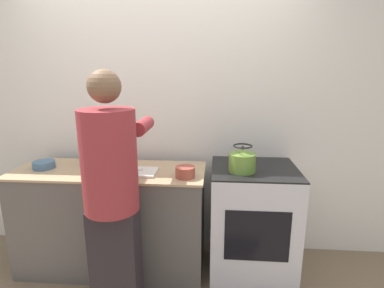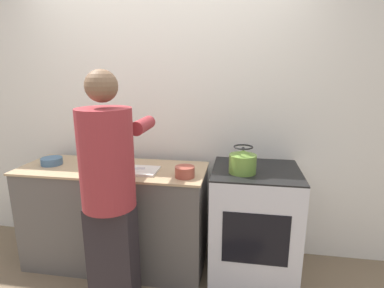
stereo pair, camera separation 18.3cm
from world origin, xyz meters
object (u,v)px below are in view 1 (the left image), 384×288
at_px(oven, 252,221).
at_px(person, 112,191).
at_px(knife, 128,170).
at_px(bowl_prep, 185,172).
at_px(cutting_board, 134,172).
at_px(kettle, 242,160).
at_px(canister_jar, 92,155).

bearing_deg(oven, person, -151.97).
xyz_separation_m(oven, knife, (-1.00, -0.10, 0.45)).
bearing_deg(knife, bowl_prep, -18.64).
distance_m(cutting_board, bowl_prep, 0.42).
xyz_separation_m(kettle, bowl_prep, (-0.43, -0.07, -0.08)).
bearing_deg(kettle, person, -153.69).
bearing_deg(oven, cutting_board, -174.03).
bearing_deg(cutting_board, person, -93.55).
xyz_separation_m(cutting_board, bowl_prep, (0.42, -0.06, 0.03)).
height_order(oven, person, person).
distance_m(person, kettle, 0.98).
relative_size(knife, bowl_prep, 1.51).
height_order(oven, cutting_board, oven).
distance_m(knife, canister_jar, 0.41).
xyz_separation_m(oven, bowl_prep, (-0.54, -0.16, 0.47)).
xyz_separation_m(person, cutting_board, (0.03, 0.42, -0.01)).
bearing_deg(kettle, knife, -179.78).
height_order(kettle, canister_jar, kettle).
distance_m(person, bowl_prep, 0.57).
bearing_deg(knife, cutting_board, -16.78).
relative_size(oven, knife, 4.08).
relative_size(oven, bowl_prep, 6.17).
relative_size(cutting_board, canister_jar, 2.15).
height_order(cutting_board, knife, knife).
distance_m(cutting_board, canister_jar, 0.45).
bearing_deg(bowl_prep, person, -140.89).
bearing_deg(oven, canister_jar, 176.83).
distance_m(oven, knife, 1.10).
xyz_separation_m(oven, cutting_board, (-0.96, -0.10, 0.44)).
relative_size(person, cutting_board, 4.63).
relative_size(person, kettle, 8.15).
xyz_separation_m(bowl_prep, canister_jar, (-0.83, 0.24, 0.04)).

